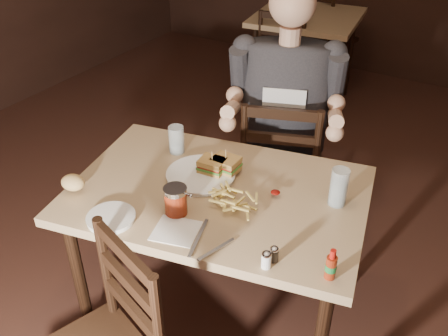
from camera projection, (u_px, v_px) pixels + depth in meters
The scene contains 23 objects.
room_shell at pixel (267, 59), 1.44m from camera, with size 7.00×7.00×7.00m.
main_table at pixel (218, 208), 2.02m from camera, with size 1.29×0.99×0.77m.
bg_table at pixel (307, 26), 4.01m from camera, with size 0.90×0.90×0.77m.
chair_far at pixel (280, 170), 2.66m from camera, with size 0.43×0.47×0.92m, color black, non-canonical shape.
bg_chair_far at pixel (328, 38), 4.54m from camera, with size 0.39×0.43×0.85m, color black, non-canonical shape.
bg_chair_near at pixel (275, 77), 3.75m from camera, with size 0.40×0.44×0.88m, color black, non-canonical shape.
diner at pixel (286, 87), 2.34m from camera, with size 0.56×0.44×0.97m, color #2F2E33, non-canonical shape.
dinner_plate at pixel (201, 176), 2.05m from camera, with size 0.28×0.28×0.02m, color white.
sandwich_left at pixel (212, 162), 2.03m from camera, with size 0.10×0.09×0.09m, color tan, non-canonical shape.
sandwich_right at pixel (226, 161), 2.04m from camera, with size 0.11×0.09×0.10m, color tan, non-canonical shape.
fries_pile at pixel (234, 199), 1.87m from camera, with size 0.25×0.17×0.04m, color gold, non-canonical shape.
ketchup_dollop at pixel (275, 192), 1.93m from camera, with size 0.04×0.04×0.01m, color maroon.
glass_left at pixel (176, 140), 2.19m from camera, with size 0.07×0.07×0.12m, color silver.
glass_right at pixel (339, 187), 1.86m from camera, with size 0.07×0.07×0.15m, color silver.
hot_sauce at pixel (331, 264), 1.55m from camera, with size 0.04×0.04×0.11m, color maroon, non-canonical shape.
salt_shaker at pixel (266, 260), 1.61m from camera, with size 0.03×0.03×0.06m, color white, non-canonical shape.
pepper_shaker at pixel (274, 254), 1.63m from camera, with size 0.03×0.03×0.06m, color #38332D, non-canonical shape.
syrup_dispenser at pixel (176, 201), 1.83m from camera, with size 0.09×0.09×0.11m, color maroon, non-canonical shape.
napkin at pixel (176, 231), 1.77m from camera, with size 0.16×0.15×0.00m, color white.
knife at pixel (198, 237), 1.73m from camera, with size 0.01×0.20×0.00m, color silver.
fork at pixel (216, 249), 1.68m from camera, with size 0.01×0.16×0.00m, color silver.
side_plate at pixel (111, 219), 1.82m from camera, with size 0.17×0.17×0.01m, color white.
bread_roll at pixel (73, 182), 1.95m from camera, with size 0.10×0.08×0.06m, color #DBB06B.
Camera 1 is at (0.61, -1.25, 1.93)m, focal length 40.00 mm.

